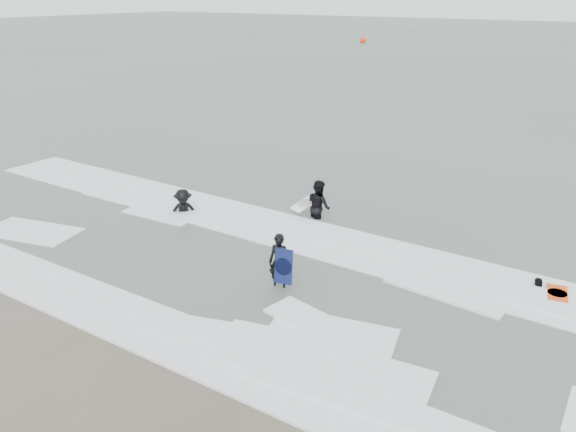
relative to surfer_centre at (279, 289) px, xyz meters
The scene contains 8 objects.
ground 2.98m from the surfer_centre, 114.26° to the right, with size 320.00×320.00×0.00m, color brown.
surfer_centre is the anchor object (origin of this frame).
surfer_wading 5.33m from the surfer_centre, 109.03° to the left, with size 0.95×0.74×1.95m, color black.
surfer_breaker 6.53m from the surfer_centre, 156.29° to the left, with size 1.16×0.67×1.80m, color black.
surfer_right_near 7.02m from the surfer_centre, 33.13° to the left, with size 0.87×0.36×1.49m, color black.
surf_foam 1.57m from the surfer_centre, 141.26° to the left, with size 30.03×9.06×0.09m.
bodyboards 3.20m from the surfer_centre, 61.21° to the left, with size 9.26×5.62×1.25m.
buoy 78.28m from the surfer_centre, 114.70° to the left, with size 1.00×1.00×1.65m.
Camera 1 is at (8.80, -8.34, 7.53)m, focal length 35.00 mm.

